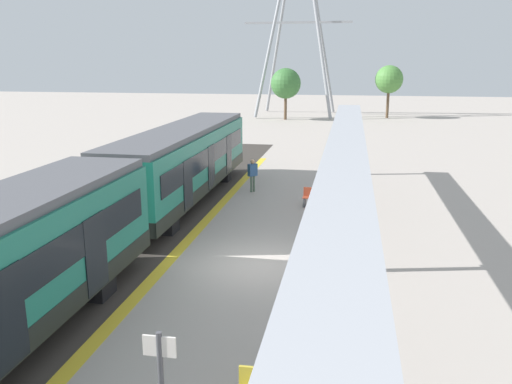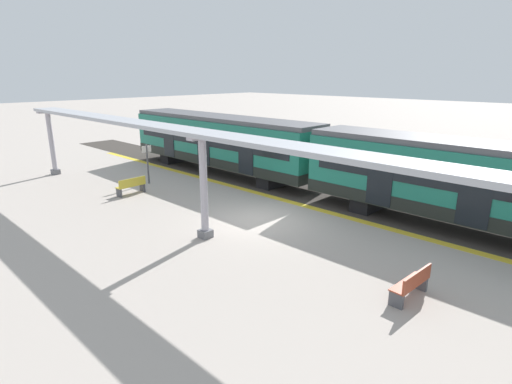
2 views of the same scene
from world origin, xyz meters
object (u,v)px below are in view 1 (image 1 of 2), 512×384
at_px(bench_mid_platform, 320,197).
at_px(trash_bin, 337,171).
at_px(canopy_pillar_third, 348,142).
at_px(passenger_waiting_near_edge, 253,172).
at_px(train_far_carriage, 184,163).
at_px(platform_info_sign, 161,380).
at_px(canopy_pillar_second, 343,212).

bearing_deg(bench_mid_platform, trash_bin, 84.10).
height_order(canopy_pillar_third, passenger_waiting_near_edge, canopy_pillar_third).
xyz_separation_m(train_far_carriage, passenger_waiting_near_edge, (2.79, 2.38, -0.80)).
distance_m(canopy_pillar_third, platform_info_sign, 23.28).
relative_size(trash_bin, platform_info_sign, 0.40).
height_order(canopy_pillar_third, platform_info_sign, canopy_pillar_third).
relative_size(canopy_pillar_second, bench_mid_platform, 2.51).
bearing_deg(trash_bin, platform_info_sign, -95.97).
height_order(canopy_pillar_second, trash_bin, canopy_pillar_second).
xyz_separation_m(platform_info_sign, passenger_waiting_near_edge, (-1.84, 18.11, -0.29)).
height_order(canopy_pillar_second, passenger_waiting_near_edge, canopy_pillar_second).
bearing_deg(trash_bin, bench_mid_platform, -95.90).
height_order(bench_mid_platform, platform_info_sign, platform_info_sign).
bearing_deg(canopy_pillar_third, platform_info_sign, -96.88).
distance_m(canopy_pillar_second, platform_info_sign, 8.89).
bearing_deg(canopy_pillar_third, bench_mid_platform, -98.79).
bearing_deg(bench_mid_platform, passenger_waiting_near_edge, 147.02).
distance_m(bench_mid_platform, trash_bin, 6.02).
distance_m(trash_bin, platform_info_sign, 21.96).
relative_size(train_far_carriage, bench_mid_platform, 9.43).
bearing_deg(canopy_pillar_third, train_far_carriage, -135.15).
relative_size(canopy_pillar_third, platform_info_sign, 1.74).
distance_m(train_far_carriage, platform_info_sign, 16.40).
height_order(trash_bin, platform_info_sign, platform_info_sign).
bearing_deg(train_far_carriage, passenger_waiting_near_edge, 40.44).
xyz_separation_m(bench_mid_platform, platform_info_sign, (-1.66, -15.83, 0.89)).
bearing_deg(trash_bin, train_far_carriage, -138.59).
bearing_deg(trash_bin, canopy_pillar_third, 68.51).
xyz_separation_m(canopy_pillar_second, bench_mid_platform, (-1.13, 7.42, -1.49)).
distance_m(canopy_pillar_third, bench_mid_platform, 7.51).
relative_size(train_far_carriage, platform_info_sign, 6.52).
xyz_separation_m(canopy_pillar_third, trash_bin, (-0.51, -1.28, -1.50)).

